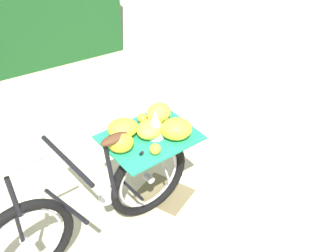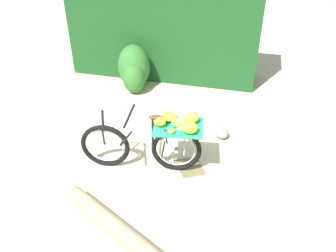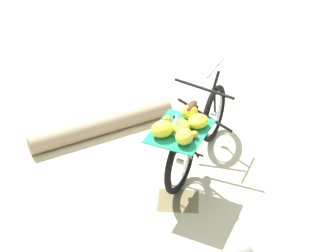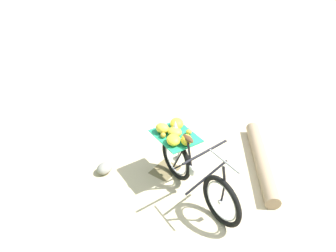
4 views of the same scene
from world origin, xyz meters
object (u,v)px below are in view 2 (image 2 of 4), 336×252
Objects in this scene: fallen_log at (121,232)px; shrub_cluster at (134,69)px; bicycle at (152,140)px; path_stone at (222,133)px.

fallen_log is 3.96m from shrub_cluster.
bicycle reaches higher than path_stone.
path_stone is at bearing -139.24° from bicycle.
fallen_log is at bearing 80.96° from bicycle.
bicycle is 0.92× the size of fallen_log.
bicycle reaches higher than shrub_cluster.
path_stone is (-2.21, -1.06, -0.32)m from shrub_cluster.
fallen_log is 2.00× the size of shrub_cluster.
bicycle reaches higher than fallen_log.
shrub_cluster is at bearing -13.47° from fallen_log.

